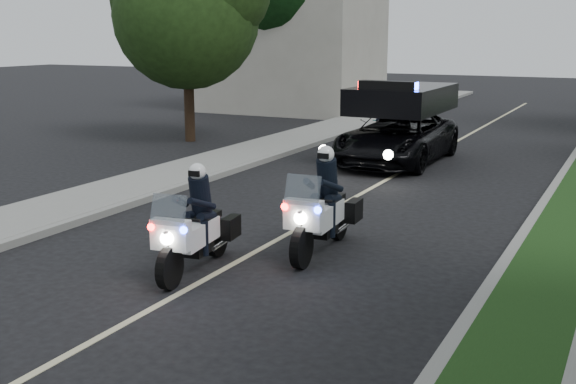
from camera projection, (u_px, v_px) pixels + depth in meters
name	position (u px, v px, depth m)	size (l,w,h in m)	color
ground	(64.00, 357.00, 8.46)	(120.00, 120.00, 0.00)	black
curb_right	(541.00, 208.00, 15.36)	(0.20, 60.00, 0.15)	gray
grass_verge	(576.00, 211.00, 15.05)	(1.20, 60.00, 0.16)	#193814
curb_left	(219.00, 175.00, 18.96)	(0.20, 60.00, 0.15)	gray
sidewalk_left	(185.00, 171.00, 19.44)	(2.00, 60.00, 0.16)	gray
building_far	(290.00, 39.00, 34.74)	(8.00, 6.00, 7.00)	#A8A396
lane_marking	(363.00, 192.00, 17.17)	(0.12, 50.00, 0.01)	#BFB78C
police_moto_left	(196.00, 271.00, 11.54)	(0.73, 2.07, 1.76)	white
police_moto_right	(322.00, 252.00, 12.52)	(0.78, 2.22, 1.88)	silver
police_suv	(397.00, 163.00, 21.16)	(2.52, 5.45, 2.65)	black
bicycle	(384.00, 145.00, 24.48)	(0.61, 1.75, 0.92)	black
cyclist	(384.00, 145.00, 24.48)	(0.69, 0.46, 1.90)	black
tree_left_near	(190.00, 141.00, 25.37)	(5.08, 5.08, 8.47)	#214015
tree_left_far	(291.00, 111.00, 35.19)	(7.12, 7.12, 11.87)	black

